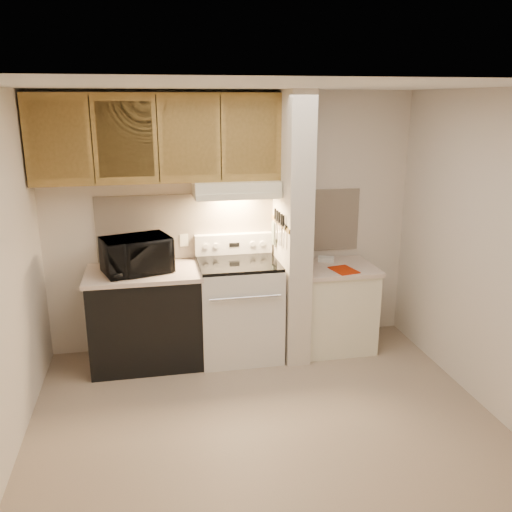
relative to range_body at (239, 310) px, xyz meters
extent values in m
plane|color=tan|center=(0.00, -1.16, -0.46)|extent=(3.60, 3.60, 0.00)
plane|color=white|center=(0.00, -1.16, 2.04)|extent=(3.60, 3.60, 0.00)
cube|color=beige|center=(0.00, 0.34, 0.79)|extent=(3.60, 2.50, 0.02)
cube|color=beige|center=(1.80, -1.16, 0.79)|extent=(0.02, 3.00, 2.50)
cube|color=#FBE3C7|center=(0.00, 0.33, 0.78)|extent=(2.60, 0.02, 0.63)
cube|color=silver|center=(0.00, 0.00, 0.00)|extent=(0.76, 0.65, 0.92)
cube|color=black|center=(0.00, -0.32, 0.04)|extent=(0.50, 0.01, 0.30)
cylinder|color=silver|center=(0.00, -0.35, 0.26)|extent=(0.65, 0.02, 0.02)
cube|color=black|center=(0.00, 0.00, 0.48)|extent=(0.74, 0.64, 0.03)
cube|color=silver|center=(0.00, 0.28, 0.59)|extent=(0.76, 0.08, 0.20)
cube|color=black|center=(0.00, 0.24, 0.59)|extent=(0.10, 0.01, 0.04)
cylinder|color=silver|center=(-0.28, 0.24, 0.59)|extent=(0.05, 0.02, 0.05)
cylinder|color=silver|center=(-0.18, 0.24, 0.59)|extent=(0.05, 0.02, 0.05)
cylinder|color=silver|center=(0.18, 0.24, 0.59)|extent=(0.05, 0.02, 0.05)
cylinder|color=silver|center=(0.28, 0.24, 0.59)|extent=(0.05, 0.02, 0.05)
cube|color=black|center=(-0.88, 0.01, -0.03)|extent=(1.00, 0.63, 0.87)
cube|color=beige|center=(-0.88, 0.01, 0.43)|extent=(1.04, 0.67, 0.04)
cube|color=black|center=(-1.07, -0.19, 0.46)|extent=(0.21, 0.12, 0.01)
cylinder|color=#21686F|center=(-0.83, -0.09, 0.49)|extent=(0.09, 0.09, 0.09)
cube|color=#F1ECCB|center=(-0.48, 0.32, 0.64)|extent=(0.08, 0.01, 0.12)
imported|color=black|center=(-0.93, -0.01, 0.61)|extent=(0.68, 0.55, 0.32)
cube|color=beige|center=(0.51, -0.01, 0.79)|extent=(0.22, 0.70, 2.50)
cube|color=olive|center=(0.39, -0.01, 0.84)|extent=(0.01, 0.70, 0.04)
cube|color=black|center=(0.39, -0.06, 0.86)|extent=(0.02, 0.42, 0.04)
cube|color=silver|center=(0.38, -0.22, 0.76)|extent=(0.01, 0.03, 0.16)
cylinder|color=black|center=(0.38, -0.20, 0.91)|extent=(0.02, 0.02, 0.10)
cube|color=silver|center=(0.38, -0.13, 0.75)|extent=(0.01, 0.04, 0.18)
cylinder|color=black|center=(0.38, -0.14, 0.91)|extent=(0.02, 0.02, 0.10)
cube|color=silver|center=(0.38, -0.06, 0.74)|extent=(0.01, 0.04, 0.20)
cylinder|color=black|center=(0.38, -0.05, 0.91)|extent=(0.02, 0.02, 0.10)
cube|color=silver|center=(0.38, 0.03, 0.76)|extent=(0.01, 0.04, 0.16)
cylinder|color=black|center=(0.38, 0.02, 0.91)|extent=(0.02, 0.02, 0.10)
cube|color=silver|center=(0.38, 0.11, 0.75)|extent=(0.01, 0.04, 0.18)
cylinder|color=black|center=(0.38, 0.11, 0.91)|extent=(0.02, 0.02, 0.10)
cube|color=slate|center=(0.38, 0.17, 0.71)|extent=(0.03, 0.09, 0.22)
cube|color=#F1ECCB|center=(0.97, -0.01, -0.06)|extent=(0.70, 0.60, 0.81)
cube|color=beige|center=(0.97, -0.01, 0.37)|extent=(0.74, 0.64, 0.04)
cube|color=#B32303|center=(0.99, -0.16, 0.39)|extent=(0.25, 0.31, 0.01)
cube|color=white|center=(0.92, 0.17, 0.41)|extent=(0.18, 0.15, 0.04)
cube|color=#F1ECCB|center=(0.00, 0.12, 1.17)|extent=(0.78, 0.44, 0.15)
cube|color=#F1ECCB|center=(0.00, -0.08, 1.12)|extent=(0.78, 0.04, 0.06)
cube|color=olive|center=(-0.69, 0.17, 1.62)|extent=(2.18, 0.33, 0.77)
cube|color=olive|center=(-1.51, 0.01, 1.62)|extent=(0.46, 0.01, 0.63)
cube|color=black|center=(-1.23, 0.01, 1.62)|extent=(0.01, 0.01, 0.73)
cube|color=olive|center=(-0.96, 0.01, 1.62)|extent=(0.46, 0.01, 0.63)
cube|color=black|center=(-0.69, 0.01, 1.62)|extent=(0.01, 0.01, 0.73)
cube|color=olive|center=(-0.42, 0.01, 1.62)|extent=(0.46, 0.01, 0.63)
cube|color=black|center=(-0.14, 0.01, 1.62)|extent=(0.01, 0.01, 0.73)
cube|color=olive|center=(0.13, 0.01, 1.62)|extent=(0.46, 0.01, 0.63)
camera|label=1|loc=(-0.79, -4.79, 1.95)|focal=38.00mm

